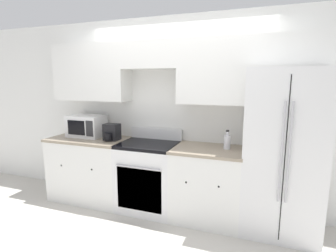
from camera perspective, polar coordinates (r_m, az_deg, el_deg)
ground_plane at (r=3.49m, az=-1.84°, el=-20.31°), size 12.00×12.00×0.00m
wall_back at (r=3.56m, az=1.72°, el=6.35°), size 8.00×0.39×2.60m
lower_cabinets_left at (r=4.10m, az=-16.53°, el=-8.84°), size 1.15×0.64×0.93m
lower_cabinets_right at (r=3.42m, az=8.53°, el=-12.39°), size 0.87×0.64×0.93m
oven_range at (r=3.64m, az=-4.23°, el=-10.78°), size 0.77×0.65×1.09m
refrigerator at (r=3.26m, az=23.61°, el=-5.35°), size 0.84×0.74×1.89m
microwave at (r=4.07m, az=-17.32°, el=0.03°), size 0.51×0.36×0.32m
bottle at (r=3.27m, az=12.75°, el=-3.31°), size 0.08×0.08×0.23m
electric_kettle at (r=3.74m, az=-12.22°, el=-1.41°), size 0.21×0.23×0.23m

